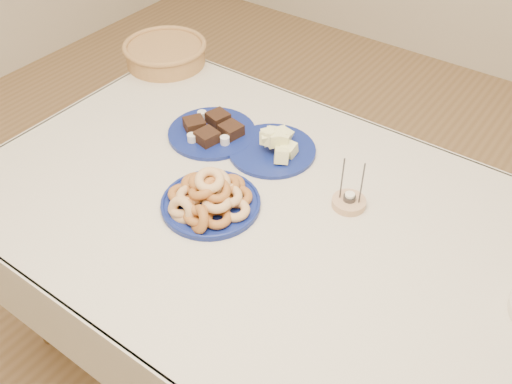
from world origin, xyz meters
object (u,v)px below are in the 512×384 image
(donut_platter, at_px, (209,198))
(melon_plate, at_px, (274,146))
(dining_table, at_px, (266,236))
(wicker_basket, at_px, (165,52))
(brownie_plate, at_px, (212,131))
(candle_holder, at_px, (349,202))

(donut_platter, bearing_deg, melon_plate, 88.98)
(dining_table, distance_m, donut_platter, 0.21)
(melon_plate, relative_size, wicker_basket, 0.92)
(dining_table, distance_m, wicker_basket, 0.92)
(brownie_plate, height_order, wicker_basket, wicker_basket)
(melon_plate, distance_m, brownie_plate, 0.22)
(dining_table, bearing_deg, candle_holder, 39.75)
(donut_platter, bearing_deg, brownie_plate, 128.17)
(melon_plate, distance_m, candle_holder, 0.31)
(melon_plate, height_order, wicker_basket, melon_plate)
(donut_platter, bearing_deg, dining_table, 32.64)
(wicker_basket, bearing_deg, melon_plate, -18.63)
(melon_plate, distance_m, wicker_basket, 0.70)
(donut_platter, distance_m, melon_plate, 0.31)
(wicker_basket, bearing_deg, brownie_plate, -30.58)
(candle_holder, bearing_deg, wicker_basket, 162.86)
(dining_table, height_order, candle_holder, candle_holder)
(brownie_plate, relative_size, candle_holder, 2.12)
(dining_table, bearing_deg, melon_plate, 119.98)
(melon_plate, bearing_deg, brownie_plate, -169.83)
(melon_plate, xyz_separation_m, wicker_basket, (-0.66, 0.22, 0.02))
(donut_platter, relative_size, wicker_basket, 0.88)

